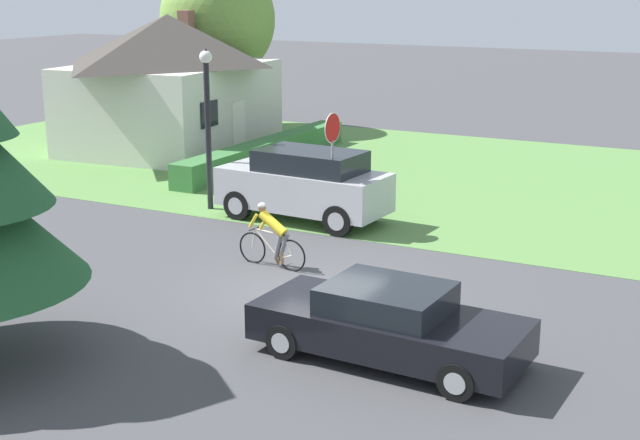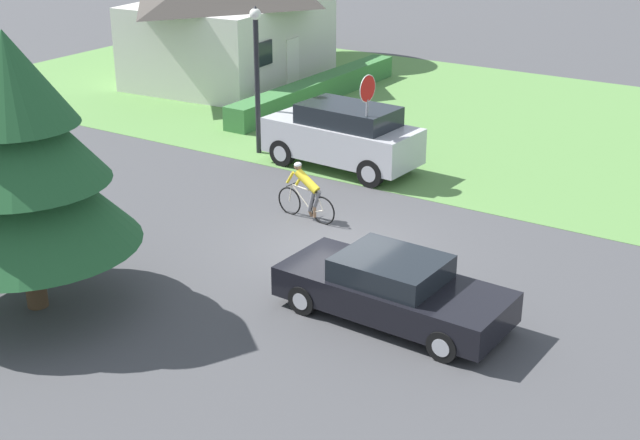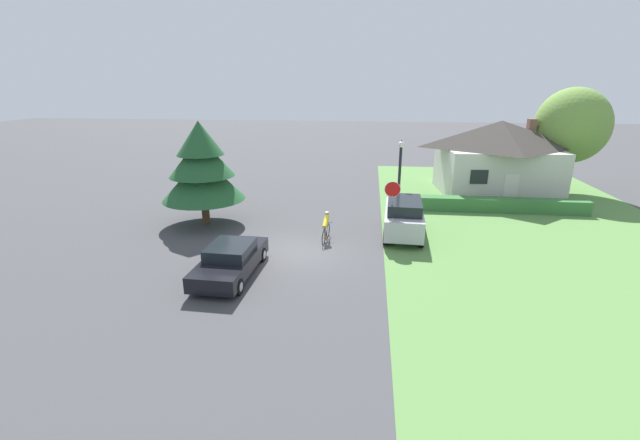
# 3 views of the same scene
# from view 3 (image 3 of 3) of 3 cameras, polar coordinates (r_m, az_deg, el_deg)

# --- Properties ---
(ground_plane) EXTENTS (140.00, 140.00, 0.00)m
(ground_plane) POSITION_cam_3_polar(r_m,az_deg,el_deg) (19.96, -3.07, -4.32)
(ground_plane) COLOR #424244
(grass_verge_right) EXTENTS (16.00, 36.00, 0.01)m
(grass_verge_right) POSITION_cam_3_polar(r_m,az_deg,el_deg) (25.05, 26.87, -1.60)
(grass_verge_right) COLOR #568442
(grass_verge_right) RESTS_ON ground
(cottage_house) EXTENTS (8.46, 6.81, 5.13)m
(cottage_house) POSITION_cam_3_polar(r_m,az_deg,el_deg) (32.43, 22.63, 7.84)
(cottage_house) COLOR beige
(cottage_house) RESTS_ON ground
(hedge_row) EXTENTS (10.13, 0.90, 0.84)m
(hedge_row) POSITION_cam_3_polar(r_m,az_deg,el_deg) (28.20, 22.93, 1.85)
(hedge_row) COLOR #387038
(hedge_row) RESTS_ON ground
(sedan_left_lane) EXTENTS (2.08, 4.70, 1.31)m
(sedan_left_lane) POSITION_cam_3_polar(r_m,az_deg,el_deg) (17.84, -11.82, -5.28)
(sedan_left_lane) COLOR black
(sedan_left_lane) RESTS_ON ground
(cyclist) EXTENTS (0.44, 1.83, 1.47)m
(cyclist) POSITION_cam_3_polar(r_m,az_deg,el_deg) (21.09, 0.78, -0.99)
(cyclist) COLOR black
(cyclist) RESTS_ON ground
(parked_suv_right) EXTENTS (2.13, 4.68, 1.93)m
(parked_suv_right) POSITION_cam_3_polar(r_m,az_deg,el_deg) (22.20, 11.09, 0.42)
(parked_suv_right) COLOR #B7B7BC
(parked_suv_right) RESTS_ON ground
(stop_sign) EXTENTS (0.77, 0.07, 3.09)m
(stop_sign) POSITION_cam_3_polar(r_m,az_deg,el_deg) (20.69, 9.59, 2.70)
(stop_sign) COLOR gray
(stop_sign) RESTS_ON ground
(street_lamp) EXTENTS (0.35, 0.35, 4.50)m
(street_lamp) POSITION_cam_3_polar(r_m,az_deg,el_deg) (24.65, 10.58, 6.45)
(street_lamp) COLOR black
(street_lamp) RESTS_ON ground
(conifer_tall_near) EXTENTS (4.46, 4.46, 5.64)m
(conifer_tall_near) POSITION_cam_3_polar(r_m,az_deg,el_deg) (24.00, -15.50, 6.89)
(conifer_tall_near) COLOR #4C3823
(conifer_tall_near) RESTS_ON ground
(deciduous_tree_right) EXTENTS (4.89, 4.89, 7.24)m
(deciduous_tree_right) POSITION_cam_3_polar(r_m,az_deg,el_deg) (34.92, 30.56, 10.78)
(deciduous_tree_right) COLOR #4C3823
(deciduous_tree_right) RESTS_ON ground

